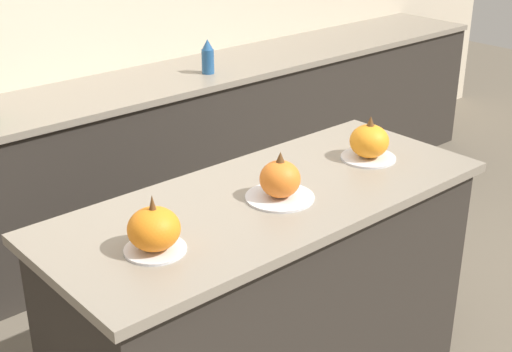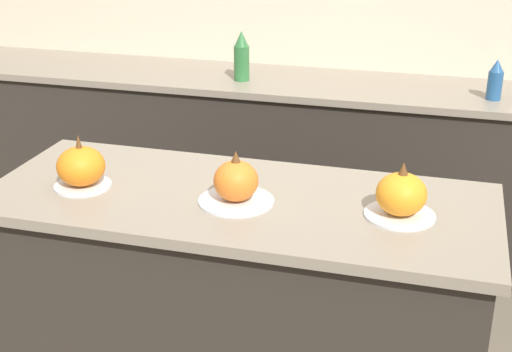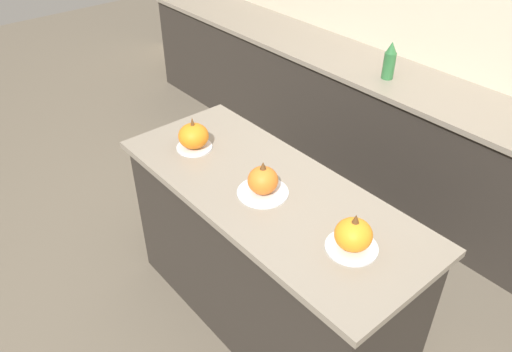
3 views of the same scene
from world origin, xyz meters
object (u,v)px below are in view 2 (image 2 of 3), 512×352
(pumpkin_cake_left, at_px, (81,167))
(bottle_tall, at_px, (242,57))
(pumpkin_cake_center, at_px, (236,184))
(pumpkin_cake_right, at_px, (401,196))
(bottle_short, at_px, (495,80))

(pumpkin_cake_left, distance_m, bottle_tall, 1.48)
(pumpkin_cake_left, bearing_deg, pumpkin_cake_center, 2.21)
(pumpkin_cake_left, height_order, pumpkin_cake_right, pumpkin_cake_left)
(pumpkin_cake_left, relative_size, bottle_short, 0.99)
(pumpkin_cake_left, bearing_deg, bottle_short, 47.79)
(pumpkin_cake_right, bearing_deg, bottle_short, 77.86)
(pumpkin_cake_center, xyz_separation_m, bottle_short, (0.81, 1.45, 0.02))
(pumpkin_cake_left, distance_m, bottle_short, 1.98)
(pumpkin_cake_left, xyz_separation_m, bottle_tall, (0.10, 1.48, 0.04))
(pumpkin_cake_left, xyz_separation_m, bottle_short, (1.33, 1.47, 0.01))
(pumpkin_cake_left, bearing_deg, bottle_tall, 86.13)
(pumpkin_cake_center, bearing_deg, bottle_short, 60.85)
(bottle_tall, distance_m, bottle_short, 1.23)
(bottle_short, bearing_deg, pumpkin_cake_right, -102.14)
(pumpkin_cake_center, relative_size, bottle_tall, 0.95)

